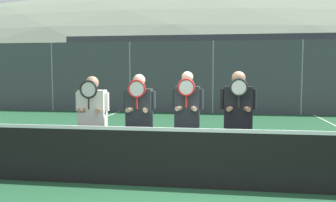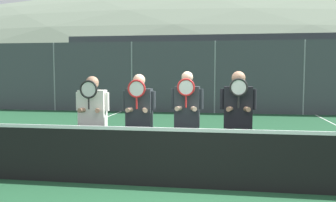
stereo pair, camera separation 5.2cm
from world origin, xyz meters
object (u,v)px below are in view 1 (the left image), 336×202
object	(u,v)px
car_far_left	(84,88)
player_center_right	(187,116)
player_center_left	(139,116)
car_center	(281,90)
player_rightmost	(238,115)
car_left_of_center	(179,88)
player_leftmost	(92,115)

from	to	relation	value
car_far_left	player_center_right	bearing A→B (deg)	-62.28
player_center_left	car_center	bearing A→B (deg)	72.02
player_rightmost	car_left_of_center	distance (m)	13.68
player_leftmost	car_left_of_center	world-z (taller)	car_left_of_center
player_rightmost	car_far_left	world-z (taller)	player_rightmost
player_center_right	car_center	world-z (taller)	player_center_right
player_leftmost	car_far_left	size ratio (longest dim) A/B	0.41
player_leftmost	car_left_of_center	distance (m)	13.49
car_far_left	car_center	bearing A→B (deg)	-1.97
car_left_of_center	player_rightmost	bearing A→B (deg)	-78.98
player_rightmost	car_left_of_center	xyz separation A→B (m)	(-2.61, 13.43, -0.19)
player_center_right	player_rightmost	world-z (taller)	player_rightmost
player_leftmost	player_center_left	xyz separation A→B (m)	(0.85, -0.05, 0.00)
car_left_of_center	player_center_left	bearing A→B (deg)	-85.97
player_center_right	car_far_left	bearing A→B (deg)	117.72
player_leftmost	player_rightmost	size ratio (longest dim) A/B	0.95
player_center_left	car_far_left	bearing A→B (deg)	114.79
player_leftmost	player_center_left	distance (m)	0.85
car_far_left	car_center	world-z (taller)	car_center
player_rightmost	car_center	world-z (taller)	player_rightmost
player_center_left	player_leftmost	bearing A→B (deg)	176.78
player_center_left	car_center	size ratio (longest dim) A/B	0.43
car_far_left	car_left_of_center	distance (m)	5.25
player_rightmost	car_left_of_center	world-z (taller)	player_rightmost
player_center_left	player_rightmost	world-z (taller)	player_rightmost
player_center_left	car_center	xyz separation A→B (m)	(4.24, 13.06, -0.18)
player_center_left	car_center	world-z (taller)	player_center_left
car_center	player_rightmost	bearing A→B (deg)	-101.25
car_far_left	player_rightmost	bearing A→B (deg)	-59.45
player_rightmost	car_far_left	size ratio (longest dim) A/B	0.43
player_rightmost	player_leftmost	bearing A→B (deg)	-178.67
car_center	player_center_left	bearing A→B (deg)	-107.98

